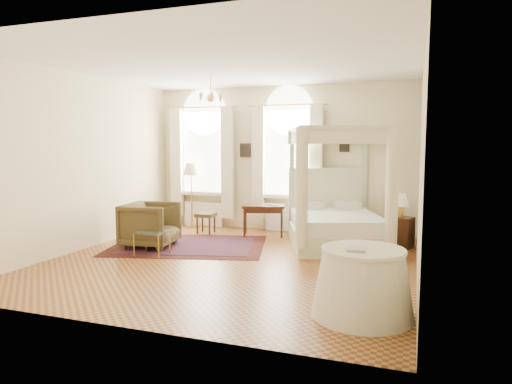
# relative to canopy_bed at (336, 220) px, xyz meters

# --- Properties ---
(ground) EXTENTS (6.00, 6.00, 0.00)m
(ground) POSITION_rel_canopy_bed_xyz_m (-1.49, -1.75, -0.53)
(ground) COLOR #AF6532
(ground) RESTS_ON ground
(room_walls) EXTENTS (6.00, 6.00, 6.00)m
(room_walls) POSITION_rel_canopy_bed_xyz_m (-1.49, -1.75, 1.45)
(room_walls) COLOR #F3E6B9
(room_walls) RESTS_ON ground
(window_left) EXTENTS (1.62, 0.27, 3.29)m
(window_left) POSITION_rel_canopy_bed_xyz_m (-3.39, 1.12, 0.96)
(window_left) COLOR silver
(window_left) RESTS_ON room_walls
(window_right) EXTENTS (1.62, 0.27, 3.29)m
(window_right) POSITION_rel_canopy_bed_xyz_m (-1.29, 1.12, 0.96)
(window_right) COLOR silver
(window_right) RESTS_ON room_walls
(chandelier) EXTENTS (0.51, 0.45, 0.50)m
(chandelier) POSITION_rel_canopy_bed_xyz_m (-2.39, -0.55, 2.38)
(chandelier) COLOR #B28B3B
(chandelier) RESTS_ON room_walls
(wall_pictures) EXTENTS (2.54, 0.03, 0.39)m
(wall_pictures) POSITION_rel_canopy_bed_xyz_m (-1.41, 1.22, 1.37)
(wall_pictures) COLOR black
(wall_pictures) RESTS_ON room_walls
(canopy_bed) EXTENTS (2.33, 2.57, 2.31)m
(canopy_bed) POSITION_rel_canopy_bed_xyz_m (0.00, 0.00, 0.00)
(canopy_bed) COLOR beige
(canopy_bed) RESTS_ON ground
(nightstand) EXTENTS (0.52, 0.50, 0.59)m
(nightstand) POSITION_rel_canopy_bed_xyz_m (1.21, 0.30, -0.23)
(nightstand) COLOR #3D1D10
(nightstand) RESTS_ON ground
(nightstand_lamp) EXTENTS (0.31, 0.31, 0.45)m
(nightstand_lamp) POSITION_rel_canopy_bed_xyz_m (1.18, 0.35, 0.37)
(nightstand_lamp) COLOR #B28B3B
(nightstand_lamp) RESTS_ON nightstand
(writing_desk) EXTENTS (1.00, 0.71, 0.68)m
(writing_desk) POSITION_rel_canopy_bed_xyz_m (-1.65, 0.48, 0.06)
(writing_desk) COLOR #3D1D10
(writing_desk) RESTS_ON ground
(laptop) EXTENTS (0.40, 0.32, 0.03)m
(laptop) POSITION_rel_canopy_bed_xyz_m (-1.46, 0.57, 0.17)
(laptop) COLOR black
(laptop) RESTS_ON writing_desk
(stool) EXTENTS (0.41, 0.41, 0.45)m
(stool) POSITION_rel_canopy_bed_xyz_m (-2.97, 0.35, -0.15)
(stool) COLOR #4C3C20
(stool) RESTS_ON ground
(armchair) EXTENTS (1.07, 1.04, 0.87)m
(armchair) POSITION_rel_canopy_bed_xyz_m (-3.37, -1.27, -0.09)
(armchair) COLOR #43371D
(armchair) RESTS_ON ground
(coffee_table) EXTENTS (0.64, 0.47, 0.42)m
(coffee_table) POSITION_rel_canopy_bed_xyz_m (-3.00, -1.81, -0.15)
(coffee_table) COLOR silver
(coffee_table) RESTS_ON ground
(floor_lamp) EXTENTS (0.40, 0.40, 1.54)m
(floor_lamp) POSITION_rel_canopy_bed_xyz_m (-3.62, 0.95, 0.79)
(floor_lamp) COLOR #B28B3B
(floor_lamp) RESTS_ON ground
(oriental_rug) EXTENTS (3.39, 2.80, 0.01)m
(oriental_rug) POSITION_rel_canopy_bed_xyz_m (-2.73, -0.93, -0.52)
(oriental_rug) COLOR #461610
(oriental_rug) RESTS_ON ground
(side_table) EXTENTS (1.17, 1.17, 0.80)m
(side_table) POSITION_rel_canopy_bed_xyz_m (0.90, -3.55, -0.13)
(side_table) COLOR white
(side_table) RESTS_ON ground
(book) EXTENTS (0.23, 0.29, 0.03)m
(book) POSITION_rel_canopy_bed_xyz_m (0.73, -3.66, 0.29)
(book) COLOR black
(book) RESTS_ON side_table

